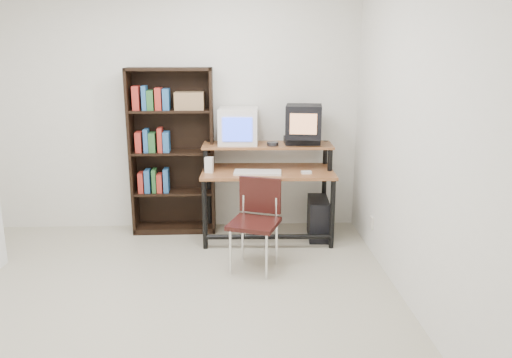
{
  "coord_description": "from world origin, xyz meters",
  "views": [
    {
      "loc": [
        0.67,
        -3.39,
        1.94
      ],
      "look_at": [
        0.86,
        1.1,
        0.77
      ],
      "focal_mm": 35.0,
      "sensor_mm": 36.0,
      "label": 1
    }
  ],
  "objects_px": {
    "school_chair": "(256,214)",
    "bookshelf": "(172,149)",
    "crt_tv": "(304,122)",
    "computer_desk": "(268,173)",
    "crt_monitor": "(238,126)",
    "pc_tower": "(318,218)"
  },
  "relations": [
    {
      "from": "school_chair",
      "to": "bookshelf",
      "type": "xyz_separation_m",
      "value": [
        -0.85,
        1.01,
        0.4
      ]
    },
    {
      "from": "computer_desk",
      "to": "crt_tv",
      "type": "relative_size",
      "value": 3.34
    },
    {
      "from": "crt_tv",
      "to": "school_chair",
      "type": "height_order",
      "value": "crt_tv"
    },
    {
      "from": "crt_monitor",
      "to": "pc_tower",
      "type": "relative_size",
      "value": 0.96
    },
    {
      "from": "bookshelf",
      "to": "crt_tv",
      "type": "bearing_deg",
      "value": -7.94
    },
    {
      "from": "pc_tower",
      "to": "bookshelf",
      "type": "xyz_separation_m",
      "value": [
        -1.54,
        0.29,
        0.69
      ]
    },
    {
      "from": "crt_tv",
      "to": "bookshelf",
      "type": "height_order",
      "value": "bookshelf"
    },
    {
      "from": "bookshelf",
      "to": "crt_monitor",
      "type": "bearing_deg",
      "value": -8.02
    },
    {
      "from": "computer_desk",
      "to": "crt_monitor",
      "type": "height_order",
      "value": "crt_monitor"
    },
    {
      "from": "bookshelf",
      "to": "computer_desk",
      "type": "bearing_deg",
      "value": -14.98
    },
    {
      "from": "crt_monitor",
      "to": "pc_tower",
      "type": "distance_m",
      "value": 1.28
    },
    {
      "from": "crt_monitor",
      "to": "crt_tv",
      "type": "height_order",
      "value": "crt_tv"
    },
    {
      "from": "crt_tv",
      "to": "pc_tower",
      "type": "xyz_separation_m",
      "value": [
        0.16,
        -0.11,
        -1.01
      ]
    },
    {
      "from": "computer_desk",
      "to": "bookshelf",
      "type": "height_order",
      "value": "bookshelf"
    },
    {
      "from": "crt_tv",
      "to": "crt_monitor",
      "type": "bearing_deg",
      "value": -178.75
    },
    {
      "from": "crt_tv",
      "to": "school_chair",
      "type": "relative_size",
      "value": 0.5
    },
    {
      "from": "computer_desk",
      "to": "school_chair",
      "type": "relative_size",
      "value": 1.67
    },
    {
      "from": "crt_monitor",
      "to": "pc_tower",
      "type": "xyz_separation_m",
      "value": [
        0.83,
        -0.2,
        -0.95
      ]
    },
    {
      "from": "school_chair",
      "to": "bookshelf",
      "type": "bearing_deg",
      "value": 150.18
    },
    {
      "from": "pc_tower",
      "to": "school_chair",
      "type": "bearing_deg",
      "value": -129.18
    },
    {
      "from": "crt_monitor",
      "to": "bookshelf",
      "type": "bearing_deg",
      "value": 176.01
    },
    {
      "from": "computer_desk",
      "to": "crt_tv",
      "type": "bearing_deg",
      "value": 13.76
    }
  ]
}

